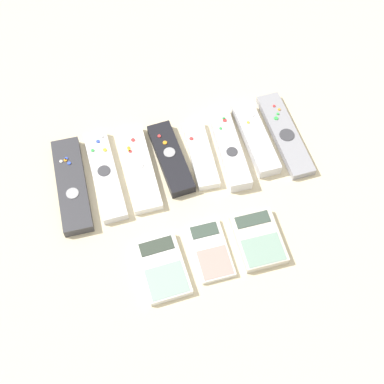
% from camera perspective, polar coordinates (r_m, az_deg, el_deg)
% --- Properties ---
extents(ground_plane, '(3.00, 3.00, 0.00)m').
position_cam_1_polar(ground_plane, '(1.06, 0.70, -2.51)').
color(ground_plane, beige).
extents(remote_0, '(0.07, 0.22, 0.02)m').
position_cam_1_polar(remote_0, '(1.11, -12.71, 0.76)').
color(remote_0, '#333338').
rests_on(remote_0, ground_plane).
extents(remote_1, '(0.05, 0.22, 0.02)m').
position_cam_1_polar(remote_1, '(1.11, -9.27, 1.81)').
color(remote_1, silver).
rests_on(remote_1, ground_plane).
extents(remote_2, '(0.06, 0.21, 0.02)m').
position_cam_1_polar(remote_2, '(1.11, -5.74, 2.53)').
color(remote_2, white).
rests_on(remote_2, ground_plane).
extents(remote_3, '(0.06, 0.18, 0.02)m').
position_cam_1_polar(remote_3, '(1.12, -2.29, 3.62)').
color(remote_3, black).
rests_on(remote_3, ground_plane).
extents(remote_4, '(0.06, 0.17, 0.02)m').
position_cam_1_polar(remote_4, '(1.13, 0.94, 4.04)').
color(remote_4, white).
rests_on(remote_4, ground_plane).
extents(remote_5, '(0.06, 0.21, 0.03)m').
position_cam_1_polar(remote_5, '(1.13, 3.94, 4.82)').
color(remote_5, silver).
rests_on(remote_5, ground_plane).
extents(remote_6, '(0.05, 0.18, 0.03)m').
position_cam_1_polar(remote_6, '(1.15, 6.80, 5.73)').
color(remote_6, silver).
rests_on(remote_6, ground_plane).
extents(remote_7, '(0.05, 0.22, 0.02)m').
position_cam_1_polar(remote_7, '(1.17, 9.86, 6.09)').
color(remote_7, gray).
rests_on(remote_7, ground_plane).
extents(calculator_0, '(0.08, 0.13, 0.02)m').
position_cam_1_polar(calculator_0, '(1.01, -3.14, -8.08)').
color(calculator_0, silver).
rests_on(calculator_0, ground_plane).
extents(calculator_1, '(0.07, 0.12, 0.01)m').
position_cam_1_polar(calculator_1, '(1.02, 1.91, -6.27)').
color(calculator_1, silver).
rests_on(calculator_1, ground_plane).
extents(calculator_2, '(0.09, 0.12, 0.02)m').
position_cam_1_polar(calculator_2, '(1.04, 7.11, -5.03)').
color(calculator_2, beige).
rests_on(calculator_2, ground_plane).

